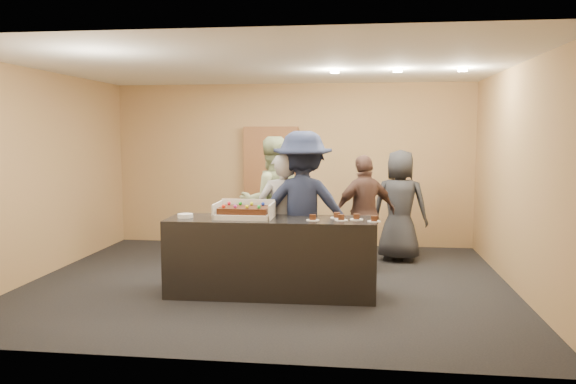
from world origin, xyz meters
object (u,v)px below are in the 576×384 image
Objects in this scene: serving_counter at (271,257)px; cake_box at (245,214)px; person_server_grey at (283,219)px; person_sage_man at (272,202)px; person_navy_man at (302,209)px; storage_cabinet at (271,186)px; sheet_cake at (244,210)px; plate_stack at (185,216)px; person_brown_extra at (365,213)px; person_dark_suit at (400,205)px.

serving_counter is 0.59m from cake_box.
person_server_grey is (0.39, 0.43, -0.12)m from cake_box.
serving_counter is 1.46× the size of person_server_grey.
person_navy_man reaches higher than person_sage_man.
storage_cabinet is at bearing 92.92° from cake_box.
person_server_grey is 0.90× the size of person_sage_man.
serving_counter is 1.21× the size of storage_cabinet.
serving_counter is 0.59m from person_server_grey.
person_navy_man is (0.63, 0.45, -0.04)m from sheet_cake.
person_navy_man reaches higher than plate_stack.
person_brown_extra is at bearing -147.48° from person_server_grey.
serving_counter is at bearing 50.52° from person_navy_man.
person_dark_suit is at bearing 45.75° from cake_box.
sheet_cake is 0.34× the size of person_dark_suit.
person_sage_man is at bearing 97.34° from serving_counter.
person_navy_man is 1.19m from person_brown_extra.
storage_cabinet reaches higher than serving_counter.
person_server_grey is 2.17m from person_dark_suit.
person_navy_man is (0.24, 0.00, 0.13)m from person_server_grey.
person_dark_suit is (1.61, 1.99, 0.37)m from serving_counter.
cake_box is 0.06m from sheet_cake.
serving_counter is 2.59m from person_dark_suit.
person_navy_man reaches higher than person_brown_extra.
person_dark_suit is at bearing 46.10° from sheet_cake.
plate_stack is 0.11× the size of person_dark_suit.
storage_cabinet is 2.93m from cake_box.
person_navy_man reaches higher than serving_counter.
serving_counter is at bearing -4.51° from cake_box.
person_sage_man is at bearing -80.89° from storage_cabinet.
cake_box is 0.40× the size of person_server_grey.
person_sage_man reaches higher than person_server_grey.
sheet_cake is 0.62m from person_server_grey.
person_sage_man reaches higher than person_brown_extra.
person_server_grey reaches higher than sheet_cake.
person_navy_man is 1.20× the size of person_brown_extra.
plate_stack is at bearing 16.98° from person_navy_man.
person_brown_extra is (0.77, 0.89, -0.16)m from person_navy_man.
cake_box reaches higher than plate_stack.
person_navy_man is (0.53, -0.93, 0.04)m from person_sage_man.
cake_box is (0.15, -2.92, -0.05)m from storage_cabinet.
sheet_cake is 0.34× the size of person_server_grey.
serving_counter is at bearing 22.49° from person_brown_extra.
cake_box is at bearing 63.94° from person_sage_man.
sheet_cake is 0.31× the size of person_sage_man.
cake_box is at bearing 6.65° from plate_stack.
person_navy_man is at bearing 171.01° from person_server_grey.
plate_stack is (-0.54, -3.01, -0.07)m from storage_cabinet.
plate_stack is at bearing 39.26° from person_sage_man.
person_navy_man reaches higher than sheet_cake.
person_sage_man is (0.25, -1.57, -0.08)m from storage_cabinet.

